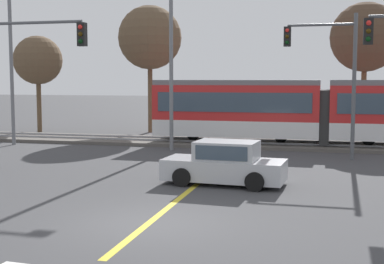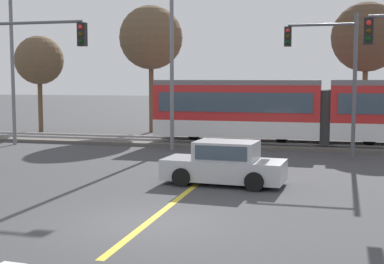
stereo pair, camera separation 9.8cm
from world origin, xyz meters
name	(u,v)px [view 1 (the left image)]	position (x,y,z in m)	size (l,w,h in m)	color
ground_plane	(148,224)	(0.00, 0.00, 0.00)	(200.00, 200.00, 0.00)	#3D3D3F
track_bed	(246,144)	(0.00, 16.73, 0.09)	(120.00, 4.00, 0.18)	#56514C
rail_near	(244,143)	(0.00, 16.01, 0.23)	(120.00, 0.08, 0.10)	#939399
rail_far	(248,140)	(0.00, 17.45, 0.23)	(120.00, 0.08, 0.10)	#939399
light_rail_tram	(325,109)	(4.21, 16.72, 2.05)	(18.50, 2.64, 3.43)	silver
lane_centre_line	(201,181)	(0.00, 5.93, 0.00)	(0.20, 17.60, 0.01)	gold
sedan_crossing	(224,164)	(0.92, 5.52, 0.70)	(4.31, 2.14, 1.52)	#B7BABF
traffic_light_mid_left	(23,65)	(-7.49, 6.61, 4.20)	(4.25, 0.38, 6.35)	#515459
traffic_light_far_right	(331,65)	(4.48, 12.59, 4.27)	(3.25, 0.38, 6.58)	#515459
street_lamp_west	(15,54)	(-12.41, 13.80, 5.01)	(2.43, 0.28, 8.79)	slate
street_lamp_centre	(174,43)	(-3.24, 13.65, 5.46)	(1.96, 0.28, 9.80)	slate
bare_tree_far_west	(38,61)	(-15.02, 20.70, 4.93)	(3.33, 3.33, 6.63)	brown
bare_tree_west	(150,38)	(-7.47, 22.36, 6.45)	(4.33, 4.33, 8.64)	brown
bare_tree_east	(365,38)	(6.52, 22.42, 6.22)	(4.28, 4.28, 8.38)	brown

